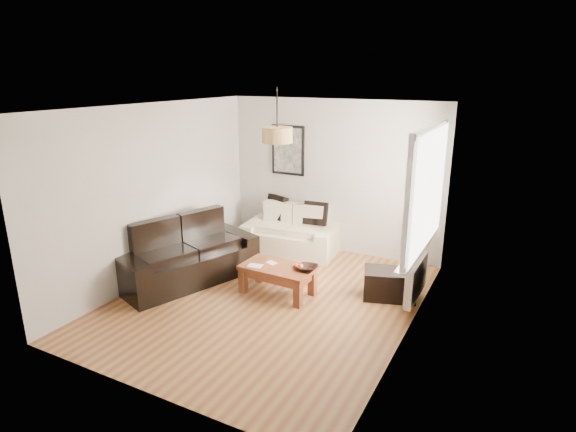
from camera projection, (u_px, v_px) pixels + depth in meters
The scene contains 21 objects.
floor at pixel (268, 300), 6.50m from camera, with size 4.50×4.50×0.00m, color brown.
ceiling at pixel (265, 107), 5.74m from camera, with size 3.80×4.50×0.00m, color white, non-canonical shape.
wall_back at pixel (333, 177), 8.03m from camera, with size 3.80×0.04×2.60m, color silver, non-canonical shape.
wall_front at pixel (140, 271), 4.22m from camera, with size 3.80×0.04×2.60m, color silver, non-canonical shape.
wall_left at pixel (155, 193), 6.97m from camera, with size 0.04×4.50×2.60m, color silver, non-canonical shape.
wall_right at pixel (413, 231), 5.28m from camera, with size 0.04×4.50×2.60m, color silver, non-canonical shape.
window_bay at pixel (427, 190), 5.89m from camera, with size 0.14×1.90×1.60m, color white, non-canonical shape.
radiator at pixel (416, 279), 6.26m from camera, with size 0.10×0.90×0.52m, color white.
poster at pixel (288, 150), 8.26m from camera, with size 0.62×0.04×0.87m, color black, non-canonical shape.
pendant_shade at pixel (277, 135), 6.11m from camera, with size 0.40×0.40×0.20m, color tan.
loveseat_cream at pixel (291, 230), 8.15m from camera, with size 1.57×0.86×0.78m, color beige, non-canonical shape.
sofa_leather at pixel (186, 252), 7.04m from camera, with size 2.04×0.99×0.88m, color black, non-canonical shape.
coffee_table at pixel (278, 280), 6.63m from camera, with size 1.01×0.55×0.41m, color brown, non-canonical shape.
ottoman at pixel (389, 284), 6.53m from camera, with size 0.70×0.45×0.40m, color black.
cushion_left at pixel (277, 207), 8.39m from camera, with size 0.42×0.13×0.42m, color black.
cushion_right at pixel (316, 213), 8.05m from camera, with size 0.40×0.12×0.40m, color black.
fruit_bowl at pixel (308, 268), 6.44m from camera, with size 0.27×0.27×0.07m, color black.
orange_a at pixel (296, 266), 6.49m from camera, with size 0.07×0.07×0.07m, color #FE5915.
orange_b at pixel (301, 266), 6.48m from camera, with size 0.06×0.06×0.06m, color #FF5015.
orange_c at pixel (298, 264), 6.55m from camera, with size 0.06×0.06×0.06m, color #DA4612.
papers at pixel (255, 266), 6.59m from camera, with size 0.20×0.14×0.01m, color silver.
Camera 1 is at (2.98, -5.08, 3.00)m, focal length 29.44 mm.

